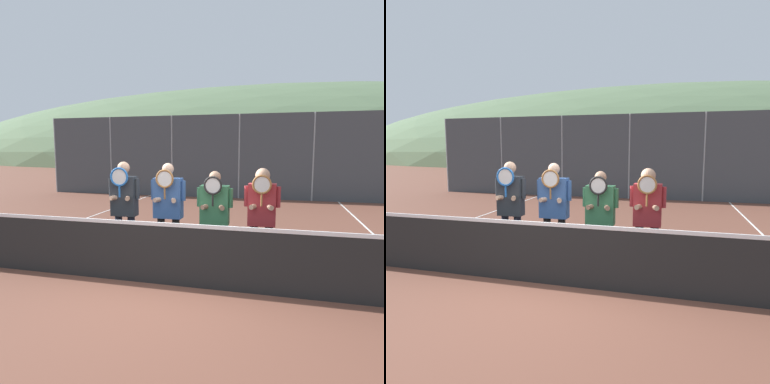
{
  "view_description": "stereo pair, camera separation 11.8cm",
  "coord_description": "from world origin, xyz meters",
  "views": [
    {
      "loc": [
        1.67,
        -4.74,
        2.05
      ],
      "look_at": [
        0.2,
        0.96,
        1.31
      ],
      "focal_mm": 32.0,
      "sensor_mm": 36.0,
      "label": 1
    },
    {
      "loc": [
        1.78,
        -4.71,
        2.05
      ],
      "look_at": [
        0.2,
        0.96,
        1.31
      ],
      "focal_mm": 32.0,
      "sensor_mm": 36.0,
      "label": 2
    }
  ],
  "objects": [
    {
      "name": "clubhouse_building",
      "position": [
        0.6,
        17.95,
        1.73
      ],
      "size": [
        16.68,
        5.5,
        3.42
      ],
      "color": "beige",
      "rests_on": "ground_plane"
    },
    {
      "name": "car_left_of_center",
      "position": [
        0.52,
        12.1,
        0.89
      ],
      "size": [
        4.6,
        2.09,
        1.73
      ],
      "color": "#285638",
      "rests_on": "ground_plane"
    },
    {
      "name": "hill_distant",
      "position": [
        0.0,
        60.63,
        0.0
      ],
      "size": [
        126.67,
        70.37,
        24.63
      ],
      "color": "#5B7551",
      "rests_on": "ground_plane"
    },
    {
      "name": "car_far_left",
      "position": [
        -4.69,
        12.34,
        0.88
      ],
      "size": [
        4.69,
        2.04,
        1.7
      ],
      "color": "navy",
      "rests_on": "ground_plane"
    },
    {
      "name": "ground_plane",
      "position": [
        0.0,
        0.0,
        0.0
      ],
      "size": [
        120.0,
        120.0,
        0.0
      ],
      "primitive_type": "plane",
      "color": "brown"
    },
    {
      "name": "player_center_left",
      "position": [
        -0.18,
        0.78,
        1.08
      ],
      "size": [
        0.62,
        0.34,
        1.82
      ],
      "color": "black",
      "rests_on": "ground_plane"
    },
    {
      "name": "tennis_net",
      "position": [
        0.0,
        0.0,
        0.5
      ],
      "size": [
        10.51,
        0.09,
        1.06
      ],
      "color": "gray",
      "rests_on": "ground_plane"
    },
    {
      "name": "player_leftmost",
      "position": [
        -0.99,
        0.74,
        1.09
      ],
      "size": [
        0.58,
        0.34,
        1.84
      ],
      "color": "#232838",
      "rests_on": "ground_plane"
    },
    {
      "name": "court_line_left_sideline",
      "position": [
        -3.91,
        3.0,
        0.0
      ],
      "size": [
        0.05,
        16.0,
        0.01
      ],
      "primitive_type": "cube",
      "color": "white",
      "rests_on": "ground_plane"
    },
    {
      "name": "fence_back",
      "position": [
        0.0,
        9.5,
        1.74
      ],
      "size": [
        17.55,
        0.06,
        3.48
      ],
      "color": "gray",
      "rests_on": "ground_plane"
    },
    {
      "name": "player_center_right",
      "position": [
        0.64,
        0.74,
        1.0
      ],
      "size": [
        0.6,
        0.34,
        1.7
      ],
      "color": "#232838",
      "rests_on": "ground_plane"
    },
    {
      "name": "player_rightmost",
      "position": [
        1.4,
        0.71,
        1.05
      ],
      "size": [
        0.57,
        0.34,
        1.76
      ],
      "color": "black",
      "rests_on": "ground_plane"
    },
    {
      "name": "car_center",
      "position": [
        5.47,
        11.89,
        0.88
      ],
      "size": [
        4.18,
        1.91,
        1.73
      ],
      "color": "#285638",
      "rests_on": "ground_plane"
    }
  ]
}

